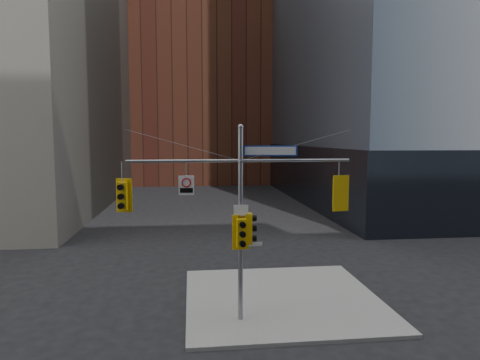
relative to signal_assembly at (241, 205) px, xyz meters
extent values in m
plane|color=black|center=(0.00, -1.99, -4.42)|extent=(160.00, 160.00, 0.00)
cube|color=gray|center=(2.00, 2.01, -4.34)|extent=(8.00, 8.00, 0.15)
cube|color=black|center=(28.00, 30.01, -1.42)|extent=(36.40, 36.40, 6.00)
cube|color=brown|center=(0.00, 56.01, 9.58)|extent=(26.00, 20.00, 28.00)
cylinder|color=gray|center=(0.00, 0.01, -0.82)|extent=(0.18, 0.18, 7.20)
sphere|color=gray|center=(0.00, 0.01, 2.78)|extent=(0.20, 0.20, 0.20)
cylinder|color=gray|center=(-2.00, 0.01, 1.58)|extent=(4.00, 0.11, 0.11)
cylinder|color=gray|center=(2.00, 0.01, 1.58)|extent=(4.00, 0.11, 0.11)
cylinder|color=gray|center=(0.00, -0.34, 1.58)|extent=(0.10, 0.70, 0.10)
cylinder|color=gray|center=(-2.00, 0.01, 2.13)|extent=(4.00, 0.02, 1.12)
cylinder|color=gray|center=(2.00, 0.01, 2.13)|extent=(4.00, 0.02, 1.12)
cube|color=#E6B20C|center=(-4.14, 0.01, 0.38)|extent=(0.35, 0.28, 0.97)
cube|color=#E6B20C|center=(-4.10, 0.17, 0.38)|extent=(0.57, 0.15, 1.20)
cylinder|color=black|center=(-4.17, -0.17, 0.71)|extent=(0.23, 0.18, 0.20)
cylinder|color=black|center=(-4.16, -0.10, 0.71)|extent=(0.18, 0.05, 0.17)
cylinder|color=black|center=(-4.17, -0.17, 0.38)|extent=(0.23, 0.18, 0.20)
cylinder|color=black|center=(-4.16, -0.10, 0.38)|extent=(0.18, 0.05, 0.17)
cylinder|color=black|center=(-4.17, -0.17, 0.06)|extent=(0.23, 0.18, 0.20)
cylinder|color=#0CE559|center=(-4.16, -0.10, 0.06)|extent=(0.18, 0.05, 0.17)
cube|color=#E6B20C|center=(3.64, 0.01, 0.38)|extent=(0.38, 0.29, 1.07)
cube|color=#E6B20C|center=(3.66, -0.17, 0.38)|extent=(0.63, 0.13, 1.32)
cylinder|color=black|center=(3.61, 0.21, 0.74)|extent=(0.24, 0.19, 0.22)
cylinder|color=black|center=(3.62, 0.13, 0.74)|extent=(0.19, 0.05, 0.19)
cylinder|color=black|center=(3.61, 0.21, 0.38)|extent=(0.24, 0.19, 0.22)
cylinder|color=black|center=(3.62, 0.13, 0.38)|extent=(0.19, 0.05, 0.19)
cylinder|color=black|center=(3.61, 0.21, 0.03)|extent=(0.24, 0.19, 0.22)
cylinder|color=black|center=(3.62, 0.13, 0.03)|extent=(0.19, 0.05, 0.19)
cube|color=#E6B20C|center=(0.28, 0.01, -0.88)|extent=(0.26, 0.36, 1.12)
cylinder|color=black|center=(0.49, 0.00, -0.50)|extent=(0.17, 0.24, 0.23)
cylinder|color=black|center=(0.41, 0.01, -0.50)|extent=(0.02, 0.20, 0.20)
cylinder|color=black|center=(0.49, 0.00, -0.88)|extent=(0.17, 0.24, 0.23)
cylinder|color=black|center=(0.41, 0.01, -0.88)|extent=(0.02, 0.20, 0.20)
cylinder|color=black|center=(0.49, 0.00, -1.25)|extent=(0.17, 0.24, 0.23)
cylinder|color=black|center=(0.41, 0.01, -1.25)|extent=(0.02, 0.20, 0.20)
cube|color=#E6B20C|center=(0.00, -0.27, -0.98)|extent=(0.35, 0.26, 1.02)
cube|color=#E6B20C|center=(-0.02, -0.10, -0.98)|extent=(0.60, 0.09, 1.27)
cylinder|color=black|center=(0.02, -0.47, -0.64)|extent=(0.23, 0.17, 0.21)
cylinder|color=black|center=(0.01, -0.39, -0.64)|extent=(0.19, 0.04, 0.18)
cylinder|color=black|center=(0.02, -0.47, -0.98)|extent=(0.23, 0.17, 0.21)
cylinder|color=black|center=(0.01, -0.39, -0.98)|extent=(0.19, 0.04, 0.18)
cylinder|color=black|center=(0.02, -0.47, -1.32)|extent=(0.23, 0.17, 0.21)
cylinder|color=black|center=(0.01, -0.39, -1.32)|extent=(0.19, 0.04, 0.18)
cube|color=#11329F|center=(1.07, 0.01, 1.93)|extent=(1.94, 0.24, 0.38)
cube|color=silver|center=(1.07, -0.02, 1.93)|extent=(1.82, 0.19, 0.29)
cube|color=silver|center=(-1.93, -0.01, 0.73)|extent=(0.55, 0.07, 0.69)
torus|color=#B20A0A|center=(-1.93, -0.03, 0.82)|extent=(0.34, 0.07, 0.34)
cube|color=black|center=(-1.93, -0.03, 0.55)|extent=(0.46, 0.04, 0.16)
cube|color=silver|center=(0.00, -0.11, -0.34)|extent=(0.53, 0.09, 0.69)
cube|color=#D88C00|center=(0.00, -0.13, -0.53)|extent=(0.38, 0.06, 0.31)
cube|color=silver|center=(0.45, 0.01, -1.47)|extent=(0.72, 0.11, 0.15)
cube|color=#145926|center=(0.00, 0.46, -1.59)|extent=(0.10, 0.77, 0.15)
camera|label=1|loc=(-1.78, -15.09, 2.37)|focal=32.00mm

